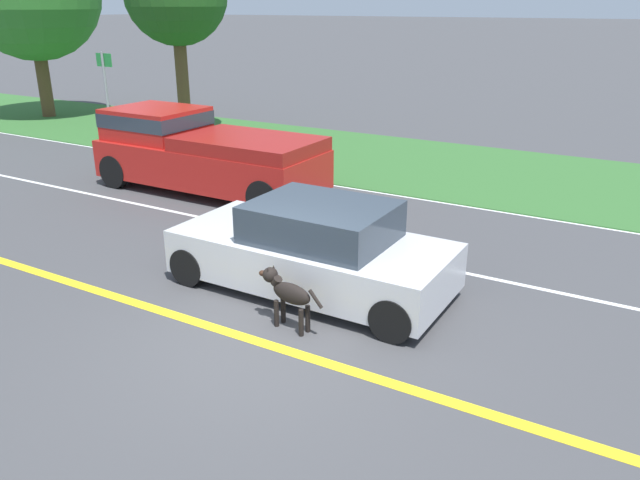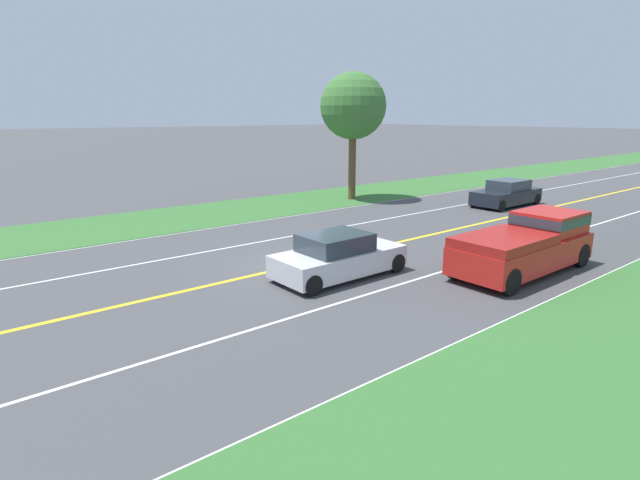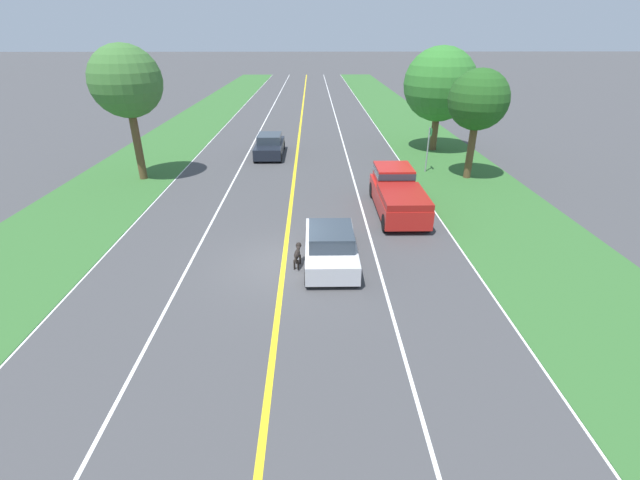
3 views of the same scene
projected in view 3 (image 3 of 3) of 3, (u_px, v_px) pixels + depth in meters
The scene contains 16 objects.
ground_plane at pixel (284, 264), 15.87m from camera, with size 400.00×400.00×0.00m, color #424244.
centre_divider_line at pixel (284, 264), 15.86m from camera, with size 0.18×160.00×0.01m, color yellow.
lane_edge_line_right at pixel (471, 262), 15.98m from camera, with size 0.14×160.00×0.01m, color white.
lane_edge_line_left at pixel (94, 266), 15.75m from camera, with size 0.14×160.00×0.01m, color white.
lane_dash_same_dir at pixel (378, 263), 15.92m from camera, with size 0.10×160.00×0.01m, color white.
lane_dash_oncoming at pixel (189, 265), 15.81m from camera, with size 0.10×160.00×0.01m, color white.
grass_verge_right at pixel (550, 262), 16.02m from camera, with size 6.00×160.00×0.03m, color #33662D.
grass_verge_left at pixel (12, 266), 15.70m from camera, with size 6.00×160.00×0.03m, color #33662D.
ego_car at pixel (331, 246), 15.80m from camera, with size 1.89×4.22×1.39m.
dog at pixel (297, 253), 15.55m from camera, with size 0.30×1.09×0.82m.
pickup_truck at pixel (397, 192), 20.29m from camera, with size 2.06×5.41×1.81m.
oncoming_car at pixel (270, 146), 29.70m from camera, with size 1.86×4.40×1.43m.
roadside_tree_right_near at pixel (478, 100), 23.42m from camera, with size 3.29×3.29×6.09m.
roadside_tree_right_far at pixel (440, 85), 29.37m from camera, with size 4.95×4.95×7.03m.
roadside_tree_left_near at pixel (126, 82), 22.79m from camera, with size 3.80×3.80×7.32m.
street_sign at pixel (428, 144), 25.66m from camera, with size 0.11×0.64×2.73m.
Camera 3 is at (1.11, -13.90, 7.74)m, focal length 24.00 mm.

